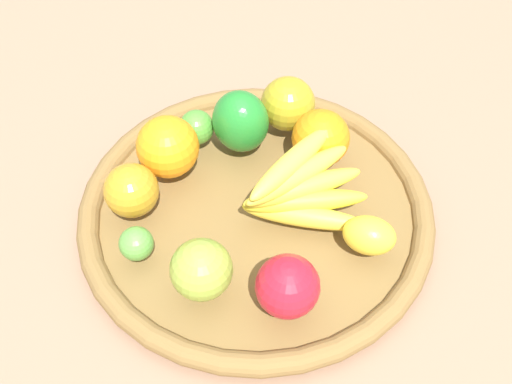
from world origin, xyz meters
The scene contains 13 objects.
ground_plane centered at (0.00, 0.00, 0.00)m, with size 2.40×2.40×0.00m, color #8E6C53.
basket centered at (0.00, 0.00, 0.01)m, with size 0.46×0.46×0.03m.
orange_0 centered at (-0.11, 0.06, 0.07)m, with size 0.08×0.08×0.08m, color orange.
apple_3 centered at (-0.06, -0.13, 0.07)m, with size 0.07×0.07×0.07m, color #8FA73A.
apple_2 centered at (0.05, 0.14, 0.07)m, with size 0.08×0.08×0.08m, color #A5921E.
lime_0 centered at (-0.08, 0.12, 0.06)m, with size 0.05×0.05×0.05m, color #4E9733.
banana_bunch centered at (0.05, -0.01, 0.07)m, with size 0.16×0.14×0.08m.
orange_1 centered at (0.09, 0.08, 0.07)m, with size 0.08×0.08×0.08m, color orange.
bell_pepper centered at (-0.02, 0.10, 0.08)m, with size 0.08×0.07×0.09m, color #22802A.
apple_0 centered at (0.03, -0.15, 0.07)m, with size 0.07×0.07×0.07m, color red.
lemon_0 centered at (0.13, -0.07, 0.06)m, with size 0.06×0.05×0.05m, color yellow.
lime_1 centered at (-0.14, -0.08, 0.05)m, with size 0.04×0.04×0.04m, color #599D3E.
apple_1 centered at (-0.16, -0.01, 0.07)m, with size 0.07×0.07×0.07m, color #BC881F.
Camera 1 is at (-0.01, -0.51, 0.66)m, focal length 44.25 mm.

